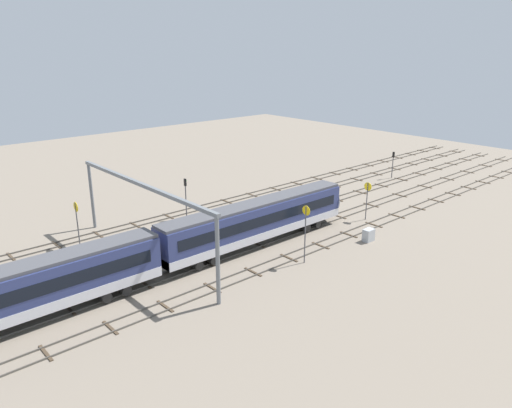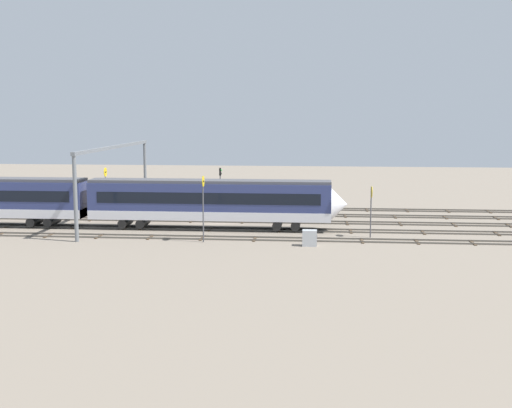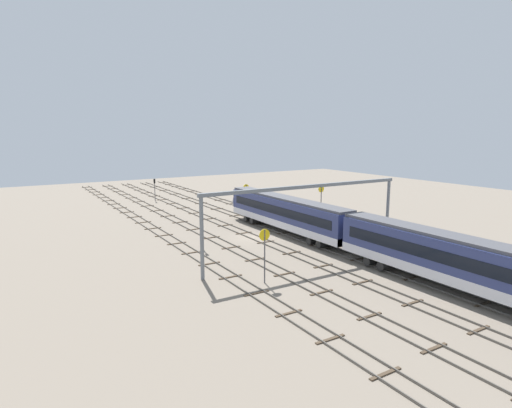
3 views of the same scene
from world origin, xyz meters
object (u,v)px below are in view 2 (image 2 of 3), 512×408
overhead_gantry (115,161)px  speed_sign_mid_trackside (106,181)px  relay_cabinet (310,238)px  signal_light_trackside_approach (220,183)px  speed_sign_far_trackside (203,199)px  speed_sign_near_foreground (371,203)px

overhead_gantry → speed_sign_mid_trackside: size_ratio=4.97×
relay_cabinet → speed_sign_mid_trackside: bearing=141.0°
overhead_gantry → relay_cabinet: (20.96, -12.22, -5.74)m
speed_sign_mid_trackside → signal_light_trackside_approach: bearing=0.2°
signal_light_trackside_approach → relay_cabinet: (10.76, -20.01, -2.60)m
speed_sign_far_trackside → signal_light_trackside_approach: size_ratio=1.18×
speed_sign_near_foreground → speed_sign_far_trackside: speed_sign_far_trackside is taller
overhead_gantry → speed_sign_mid_trackside: (-3.70, 7.74, -3.05)m
relay_cabinet → speed_sign_near_foreground: bearing=38.6°
speed_sign_near_foreground → signal_light_trackside_approach: (-16.38, 15.51, 0.06)m
signal_light_trackside_approach → relay_cabinet: size_ratio=3.62×
overhead_gantry → speed_sign_far_trackside: (11.44, -11.38, -2.55)m
overhead_gantry → signal_light_trackside_approach: size_ratio=4.91×
relay_cabinet → overhead_gantry: bearing=149.7°
speed_sign_mid_trackside → relay_cabinet: 31.84m
overhead_gantry → speed_sign_near_foreground: 27.87m
speed_sign_near_foreground → signal_light_trackside_approach: signal_light_trackside_approach is taller
speed_sign_near_foreground → relay_cabinet: 7.64m
speed_sign_far_trackside → signal_light_trackside_approach: bearing=93.7°
speed_sign_mid_trackside → speed_sign_far_trackside: bearing=-51.6°
speed_sign_near_foreground → speed_sign_mid_trackside: 34.01m
speed_sign_near_foreground → speed_sign_far_trackside: 15.59m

